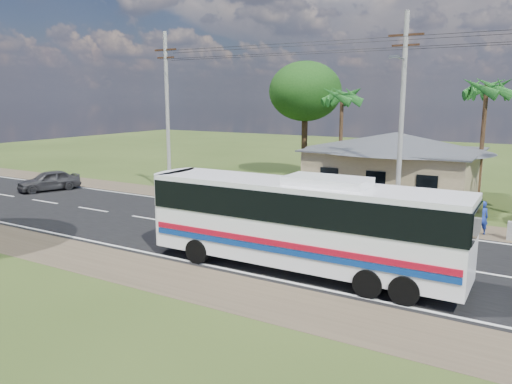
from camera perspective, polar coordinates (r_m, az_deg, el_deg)
ground at (r=23.48m, az=4.36°, el=-5.78°), size 120.00×120.00×0.00m
road at (r=23.47m, az=4.36°, el=-5.75°), size 120.00×16.00×0.03m
house at (r=34.61m, az=15.56°, el=3.70°), size 12.40×10.00×5.00m
utility_poles at (r=27.67m, az=15.64°, el=8.51°), size 32.80×2.22×11.00m
palm_mid at (r=35.92m, az=24.86°, el=10.58°), size 2.80×2.80×8.20m
palm_far at (r=38.78m, az=9.81°, el=10.64°), size 2.80×2.80×7.70m
tree_behind_house at (r=42.19m, az=5.65°, el=11.34°), size 6.00×6.00×9.61m
coach_bus at (r=19.09m, az=5.22°, el=-2.89°), size 12.32×2.78×3.82m
person at (r=26.92m, az=24.39°, el=-2.70°), size 0.73×0.62×1.70m
small_car at (r=39.14m, az=-22.60°, el=1.22°), size 3.15×4.63×1.47m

